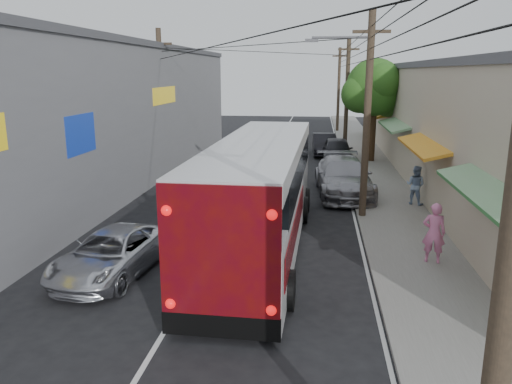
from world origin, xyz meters
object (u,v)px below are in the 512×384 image
at_px(parked_car_mid, 337,150).
at_px(pedestrian_far, 415,185).
at_px(pedestrian_near, 434,233).
at_px(jeepney, 112,253).
at_px(parked_suv, 343,177).
at_px(coach_bus, 261,193).
at_px(parked_car_far, 324,144).

xyz_separation_m(parked_car_mid, pedestrian_far, (3.00, -10.67, 0.17)).
bearing_deg(pedestrian_far, pedestrian_near, 115.28).
bearing_deg(jeepney, parked_suv, 63.20).
bearing_deg(coach_bus, parked_suv, 69.40).
bearing_deg(parked_car_far, pedestrian_far, -76.73).
height_order(coach_bus, pedestrian_far, coach_bus).
xyz_separation_m(parked_suv, parked_car_far, (-0.80, 11.91, -0.14)).
bearing_deg(pedestrian_far, parked_car_mid, -43.13).
height_order(parked_suv, parked_car_far, parked_suv).
distance_m(parked_suv, pedestrian_near, 9.03).
bearing_deg(coach_bus, pedestrian_near, -9.60).
bearing_deg(pedestrian_near, coach_bus, -0.42).
bearing_deg(parked_suv, parked_car_far, 89.48).
distance_m(coach_bus, jeepney, 5.07).
relative_size(parked_suv, parked_car_far, 1.35).
height_order(parked_suv, pedestrian_near, pedestrian_near).
height_order(parked_car_far, pedestrian_far, pedestrian_far).
distance_m(jeepney, parked_suv, 12.73).
bearing_deg(coach_bus, jeepney, -143.35).
xyz_separation_m(pedestrian_near, pedestrian_far, (0.72, 6.95, -0.08)).
relative_size(jeepney, parked_suv, 0.76).
height_order(parked_suv, pedestrian_far, pedestrian_far).
height_order(jeepney, parked_car_mid, parked_car_mid).
relative_size(coach_bus, parked_suv, 2.08).
bearing_deg(pedestrian_near, pedestrian_far, -85.56).
bearing_deg(coach_bus, parked_car_far, 84.53).
relative_size(parked_suv, pedestrian_near, 3.28).
relative_size(jeepney, pedestrian_far, 2.72).
height_order(jeepney, parked_suv, parked_suv).
xyz_separation_m(jeepney, parked_car_far, (6.28, 22.48, 0.10)).
relative_size(jeepney, parked_car_far, 1.03).
distance_m(parked_suv, pedestrian_far, 3.49).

